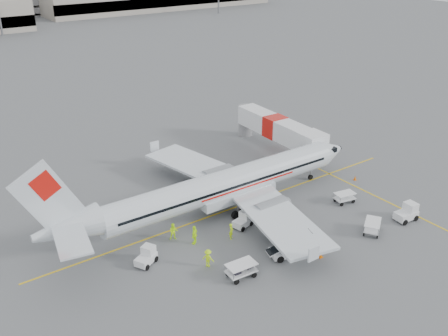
{
  "coord_description": "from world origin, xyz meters",
  "views": [
    {
      "loc": [
        -27.31,
        -36.44,
        25.88
      ],
      "look_at": [
        0.0,
        2.0,
        3.8
      ],
      "focal_mm": 40.0,
      "sensor_mm": 36.0,
      "label": 1
    }
  ],
  "objects": [
    {
      "name": "crew_b",
      "position": [
        -8.25,
        -1.5,
        0.83
      ],
      "size": [
        1.01,
        0.93,
        1.67
      ],
      "primitive_type": "imported",
      "rotation": [
        0.0,
        0.0,
        -0.47
      ],
      "color": "#B0E20D",
      "rests_on": "ground"
    },
    {
      "name": "jet_bridge",
      "position": [
        13.41,
        9.39,
        2.3
      ],
      "size": [
        3.82,
        17.58,
        4.59
      ],
      "primitive_type": null,
      "rotation": [
        0.0,
        0.0,
        -0.03
      ],
      "color": "white",
      "rests_on": "ground"
    },
    {
      "name": "cone_stbd",
      "position": [
        0.85,
        -11.51,
        0.32
      ],
      "size": [
        0.4,
        0.4,
        0.65
      ],
      "primitive_type": "cone",
      "color": "#FC6501",
      "rests_on": "ground"
    },
    {
      "name": "crew_c",
      "position": [
        -7.97,
        -6.87,
        0.83
      ],
      "size": [
        1.1,
        1.24,
        1.66
      ],
      "primitive_type": "imported",
      "rotation": [
        0.0,
        0.0,
        2.14
      ],
      "color": "#B0E20D",
      "rests_on": "ground"
    },
    {
      "name": "stripe_cross",
      "position": [
        14.0,
        -8.0,
        0.01
      ],
      "size": [
        0.2,
        20.0,
        0.01
      ],
      "primitive_type": "cube",
      "color": "yellow",
      "rests_on": "ground"
    },
    {
      "name": "belt_loader",
      "position": [
        -1.07,
        -9.75,
        1.34
      ],
      "size": [
        5.26,
        3.22,
        2.68
      ],
      "primitive_type": null,
      "rotation": [
        0.0,
        0.0,
        -0.3
      ],
      "color": "white",
      "rests_on": "ground"
    },
    {
      "name": "cone_port",
      "position": [
        0.35,
        10.13,
        0.34
      ],
      "size": [
        0.42,
        0.42,
        0.68
      ],
      "primitive_type": "cone",
      "color": "#FC6501",
      "rests_on": "ground"
    },
    {
      "name": "cart_empty_b",
      "position": [
        10.14,
        -5.86,
        0.57
      ],
      "size": [
        2.37,
        1.65,
        1.13
      ],
      "primitive_type": null,
      "rotation": [
        0.0,
        0.0,
        -0.18
      ],
      "color": "white",
      "rests_on": "ground"
    },
    {
      "name": "aircraft",
      "position": [
        -0.97,
        0.31,
        4.92
      ],
      "size": [
        35.96,
        28.31,
        9.85
      ],
      "primitive_type": null,
      "rotation": [
        0.0,
        0.0,
        -0.01
      ],
      "color": "silver",
      "rests_on": "ground"
    },
    {
      "name": "stripe_lead",
      "position": [
        0.0,
        0.0,
        0.01
      ],
      "size": [
        44.0,
        0.2,
        0.01
      ],
      "primitive_type": "cube",
      "color": "yellow",
      "rests_on": "ground"
    },
    {
      "name": "tug_fore",
      "position": [
        12.38,
        -11.89,
        0.89
      ],
      "size": [
        2.42,
        1.51,
        1.79
      ],
      "primitive_type": null,
      "rotation": [
        0.0,
        0.0,
        -0.08
      ],
      "color": "white",
      "rests_on": "ground"
    },
    {
      "name": "cone_nose",
      "position": [
        15.24,
        -2.89,
        0.27
      ],
      "size": [
        0.34,
        0.34,
        0.55
      ],
      "primitive_type": "cone",
      "color": "#FC6501",
      "rests_on": "ground"
    },
    {
      "name": "cart_loaded_b",
      "position": [
        -6.54,
        -9.68,
        0.65
      ],
      "size": [
        2.59,
        1.64,
        1.3
      ],
      "primitive_type": null,
      "rotation": [
        0.0,
        0.0,
        -0.07
      ],
      "color": "white",
      "rests_on": "ground"
    },
    {
      "name": "tug_aft",
      "position": [
        -12.17,
        -3.47,
        0.78
      ],
      "size": [
        2.32,
        1.97,
        1.56
      ],
      "primitive_type": null,
      "rotation": [
        0.0,
        0.0,
        0.49
      ],
      "color": "white",
      "rests_on": "ground"
    },
    {
      "name": "tug_mid",
      "position": [
        -1.65,
        -3.45,
        0.76
      ],
      "size": [
        2.19,
        1.57,
        1.53
      ],
      "primitive_type": null,
      "rotation": [
        0.0,
        0.0,
        0.24
      ],
      "color": "white",
      "rests_on": "ground"
    },
    {
      "name": "crew_a",
      "position": [
        -3.81,
        -4.52,
        0.8
      ],
      "size": [
        0.69,
        0.68,
        1.6
      ],
      "primitive_type": "imported",
      "rotation": [
        0.0,
        0.0,
        0.77
      ],
      "color": "#B0E20D",
      "rests_on": "ground"
    },
    {
      "name": "cart_loaded_a",
      "position": [
        -0.33,
        -7.5,
        0.55
      ],
      "size": [
        2.26,
        1.53,
        1.1
      ],
      "primitive_type": null,
      "rotation": [
        0.0,
        0.0,
        -0.14
      ],
      "color": "white",
      "rests_on": "ground"
    },
    {
      "name": "crew_d",
      "position": [
        -7.04,
        -3.24,
        0.94
      ],
      "size": [
        1.16,
        1.02,
        1.88
      ],
      "primitive_type": "imported",
      "rotation": [
        0.0,
        0.0,
        3.78
      ],
      "color": "#B0E20D",
      "rests_on": "ground"
    },
    {
      "name": "cart_empty_a",
      "position": [
        7.77,
        -11.49,
        0.62
      ],
      "size": [
        2.74,
        2.46,
        1.23
      ],
      "primitive_type": null,
      "rotation": [
        0.0,
        0.0,
        0.58
      ],
      "color": "white",
      "rests_on": "ground"
    },
    {
      "name": "ground",
      "position": [
        0.0,
        0.0,
        0.0
      ],
      "size": [
        360.0,
        360.0,
        0.0
      ],
      "primitive_type": "plane",
      "color": "#56595B"
    }
  ]
}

